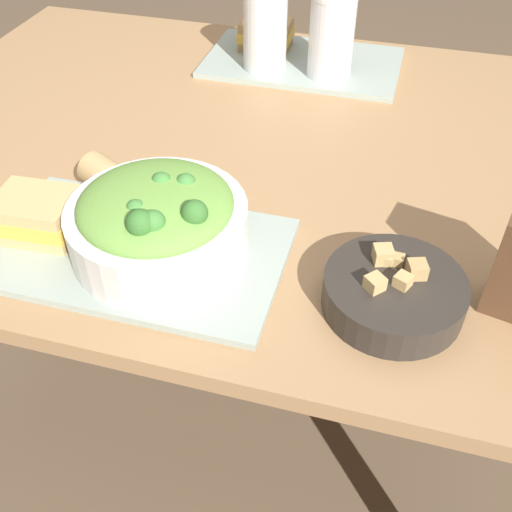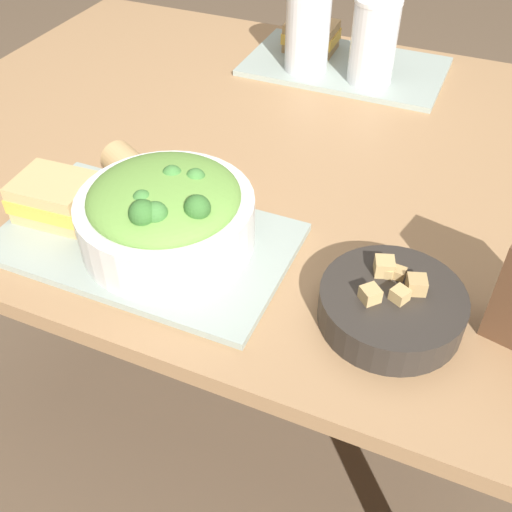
# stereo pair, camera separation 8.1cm
# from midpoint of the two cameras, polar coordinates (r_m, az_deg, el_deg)

# --- Properties ---
(ground_plane) EXTENTS (12.00, 12.00, 0.00)m
(ground_plane) POSITION_cam_midpoint_polar(r_m,az_deg,el_deg) (1.68, -3.48, -11.61)
(ground_plane) COLOR brown
(dining_table) EXTENTS (1.36, 1.07, 0.76)m
(dining_table) POSITION_cam_midpoint_polar(r_m,az_deg,el_deg) (1.21, -4.79, 7.44)
(dining_table) COLOR #A37A51
(dining_table) RESTS_ON ground_plane
(tray_near) EXTENTS (0.44, 0.26, 0.01)m
(tray_near) POSITION_cam_midpoint_polar(r_m,az_deg,el_deg) (0.92, -13.77, 0.34)
(tray_near) COLOR #99A89E
(tray_near) RESTS_ON dining_table
(tray_far) EXTENTS (0.44, 0.26, 0.01)m
(tray_far) POSITION_cam_midpoint_polar(r_m,az_deg,el_deg) (1.44, 2.77, 17.89)
(tray_far) COLOR #99A89E
(tray_far) RESTS_ON dining_table
(salad_bowl) EXTENTS (0.26, 0.26, 0.12)m
(salad_bowl) POSITION_cam_midpoint_polar(r_m,az_deg,el_deg) (0.87, -12.00, 3.23)
(salad_bowl) COLOR white
(salad_bowl) RESTS_ON tray_near
(soup_bowl) EXTENTS (0.19, 0.19, 0.07)m
(soup_bowl) POSITION_cam_midpoint_polar(r_m,az_deg,el_deg) (0.81, 10.23, -3.50)
(soup_bowl) COLOR #2D2823
(soup_bowl) RESTS_ON dining_table
(sandwich_near) EXTENTS (0.13, 0.10, 0.06)m
(sandwich_near) POSITION_cam_midpoint_polar(r_m,az_deg,el_deg) (0.97, -22.37, 3.55)
(sandwich_near) COLOR tan
(sandwich_near) RESTS_ON tray_near
(baguette_near) EXTENTS (0.18, 0.13, 0.06)m
(baguette_near) POSITION_cam_midpoint_polar(r_m,az_deg,el_deg) (0.98, -14.77, 6.08)
(baguette_near) COLOR tan
(baguette_near) RESTS_ON tray_near
(sandwich_far) EXTENTS (0.12, 0.09, 0.06)m
(sandwich_far) POSITION_cam_midpoint_polar(r_m,az_deg,el_deg) (1.49, -0.70, 20.32)
(sandwich_far) COLOR tan
(sandwich_far) RESTS_ON tray_far
(drink_cup_dark) EXTENTS (0.10, 0.10, 0.22)m
(drink_cup_dark) POSITION_cam_midpoint_polar(r_m,az_deg,el_deg) (1.37, -0.76, 20.58)
(drink_cup_dark) COLOR silver
(drink_cup_dark) RESTS_ON tray_far
(drink_cup_red) EXTENTS (0.10, 0.10, 0.22)m
(drink_cup_red) POSITION_cam_midpoint_polar(r_m,az_deg,el_deg) (1.34, 5.38, 19.89)
(drink_cup_red) COLOR silver
(drink_cup_red) RESTS_ON tray_far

